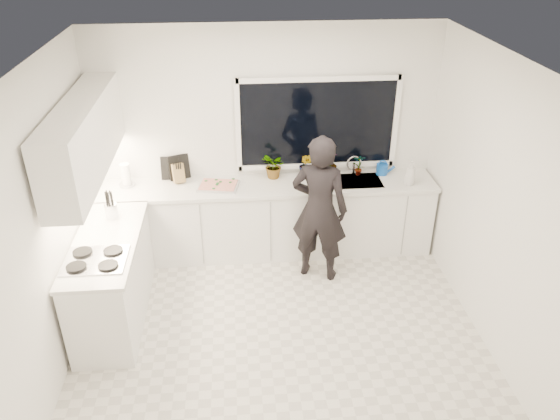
{
  "coord_description": "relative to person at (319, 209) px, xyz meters",
  "views": [
    {
      "loc": [
        -0.36,
        -4.28,
        3.75
      ],
      "look_at": [
        0.05,
        0.4,
        1.15
      ],
      "focal_mm": 35.0,
      "sensor_mm": 36.0,
      "label": 1
    }
  ],
  "objects": [
    {
      "name": "stovetop",
      "position": [
        -2.21,
        -0.9,
        0.07
      ],
      "size": [
        0.56,
        0.48,
        0.03
      ],
      "primitive_type": "cube",
      "color": "black",
      "rests_on": "countertop_left"
    },
    {
      "name": "sink",
      "position": [
        0.53,
        0.55,
        0.01
      ],
      "size": [
        0.58,
        0.42,
        0.14
      ],
      "primitive_type": "cube",
      "color": "silver",
      "rests_on": "countertop_back"
    },
    {
      "name": "utensil_crock",
      "position": [
        -2.2,
        -0.1,
        0.14
      ],
      "size": [
        0.15,
        0.15,
        0.16
      ],
      "primitive_type": "cylinder",
      "rotation": [
        0.0,
        0.0,
        0.13
      ],
      "color": "silver",
      "rests_on": "countertop_left"
    },
    {
      "name": "pizza",
      "position": [
        -1.11,
        0.52,
        0.09
      ],
      "size": [
        0.46,
        0.36,
        0.01
      ],
      "primitive_type": "cube",
      "rotation": [
        0.0,
        0.0,
        -0.19
      ],
      "color": "#AD2017",
      "rests_on": "pizza_tray"
    },
    {
      "name": "window",
      "position": [
        0.08,
        0.83,
        0.69
      ],
      "size": [
        1.8,
        0.02,
        1.0
      ],
      "primitive_type": "cube",
      "color": "black",
      "rests_on": "wall_back"
    },
    {
      "name": "wall_left",
      "position": [
        -2.53,
        -0.9,
        0.49
      ],
      "size": [
        0.02,
        3.5,
        2.7
      ],
      "primitive_type": "cube",
      "color": "white",
      "rests_on": "ground"
    },
    {
      "name": "floor",
      "position": [
        -0.52,
        -0.9,
        -0.87
      ],
      "size": [
        4.0,
        3.5,
        0.02
      ],
      "primitive_type": "cube",
      "color": "beige",
      "rests_on": "ground"
    },
    {
      "name": "paper_towel_roll",
      "position": [
        -2.17,
        0.65,
        0.19
      ],
      "size": [
        0.11,
        0.11,
        0.26
      ],
      "primitive_type": "cylinder",
      "rotation": [
        0.0,
        0.0,
        0.04
      ],
      "color": "white",
      "rests_on": "countertop_back"
    },
    {
      "name": "base_cabinets_left",
      "position": [
        -2.19,
        -0.55,
        -0.42
      ],
      "size": [
        0.58,
        1.6,
        0.88
      ],
      "primitive_type": "cube",
      "color": "white",
      "rests_on": "floor"
    },
    {
      "name": "upper_cabinets",
      "position": [
        -2.31,
        -0.2,
        0.99
      ],
      "size": [
        0.34,
        2.1,
        0.7
      ],
      "primitive_type": "cube",
      "color": "white",
      "rests_on": "wall_left"
    },
    {
      "name": "soap_bottles",
      "position": [
        1.12,
        0.4,
        0.2
      ],
      "size": [
        0.13,
        0.13,
        0.3
      ],
      "color": "#D8BF66",
      "rests_on": "countertop_back"
    },
    {
      "name": "herb_plants",
      "position": [
        -0.12,
        0.71,
        0.22
      ],
      "size": [
        1.27,
        0.36,
        0.34
      ],
      "color": "#26662D",
      "rests_on": "countertop_back"
    },
    {
      "name": "knife_block",
      "position": [
        -1.57,
        0.69,
        0.17
      ],
      "size": [
        0.15,
        0.13,
        0.22
      ],
      "primitive_type": "cube",
      "rotation": [
        0.0,
        0.0,
        0.3
      ],
      "color": "#A3764C",
      "rests_on": "countertop_back"
    },
    {
      "name": "pizza_tray",
      "position": [
        -1.11,
        0.52,
        0.07
      ],
      "size": [
        0.5,
        0.41,
        0.03
      ],
      "primitive_type": "cube",
      "rotation": [
        0.0,
        0.0,
        -0.19
      ],
      "color": "#B1B2B5",
      "rests_on": "countertop_back"
    },
    {
      "name": "person",
      "position": [
        0.0,
        0.0,
        0.0
      ],
      "size": [
        0.73,
        0.61,
        1.72
      ],
      "primitive_type": "imported",
      "rotation": [
        0.0,
        0.0,
        2.77
      ],
      "color": "black",
      "rests_on": "floor"
    },
    {
      "name": "countertop_back",
      "position": [
        -0.52,
        0.54,
        0.04
      ],
      "size": [
        3.94,
        0.62,
        0.04
      ],
      "primitive_type": "cube",
      "color": "silver",
      "rests_on": "base_cabinets_back"
    },
    {
      "name": "picture_frame_large",
      "position": [
        -1.67,
        0.79,
        0.2
      ],
      "size": [
        0.22,
        0.03,
        0.28
      ],
      "primitive_type": "cube",
      "rotation": [
        0.0,
        0.0,
        -0.05
      ],
      "color": "black",
      "rests_on": "countertop_back"
    },
    {
      "name": "watering_can",
      "position": [
        0.87,
        0.71,
        0.12
      ],
      "size": [
        0.16,
        0.16,
        0.13
      ],
      "primitive_type": "cylinder",
      "rotation": [
        0.0,
        0.0,
        0.16
      ],
      "color": "#124EAE",
      "rests_on": "countertop_back"
    },
    {
      "name": "countertop_left",
      "position": [
        -2.19,
        -0.55,
        0.04
      ],
      "size": [
        0.62,
        1.6,
        0.04
      ],
      "primitive_type": "cube",
      "color": "silver",
      "rests_on": "base_cabinets_left"
    },
    {
      "name": "picture_frame_small",
      "position": [
        -1.57,
        0.79,
        0.21
      ],
      "size": [
        0.24,
        0.11,
        0.3
      ],
      "primitive_type": "cube",
      "rotation": [
        0.0,
        0.0,
        0.38
      ],
      "color": "black",
      "rests_on": "countertop_back"
    },
    {
      "name": "faucet",
      "position": [
        0.53,
        0.75,
        0.17
      ],
      "size": [
        0.03,
        0.03,
        0.22
      ],
      "primitive_type": "cylinder",
      "color": "silver",
      "rests_on": "countertop_back"
    },
    {
      "name": "wall_right",
      "position": [
        1.49,
        -0.9,
        0.49
      ],
      "size": [
        0.02,
        3.5,
        2.7
      ],
      "primitive_type": "cube",
      "color": "white",
      "rests_on": "ground"
    },
    {
      "name": "base_cabinets_back",
      "position": [
        -0.52,
        0.55,
        -0.42
      ],
      "size": [
        3.92,
        0.58,
        0.88
      ],
      "primitive_type": "cube",
      "color": "white",
      "rests_on": "floor"
    },
    {
      "name": "ceiling",
      "position": [
        -0.52,
        -0.9,
        1.85
      ],
      "size": [
        4.0,
        3.5,
        0.02
      ],
      "primitive_type": "cube",
      "color": "white",
      "rests_on": "wall_back"
    },
    {
      "name": "wall_back",
      "position": [
        -0.52,
        0.86,
        0.49
      ],
      "size": [
        4.0,
        0.02,
        2.7
      ],
      "primitive_type": "cube",
      "color": "white",
      "rests_on": "ground"
    }
  ]
}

